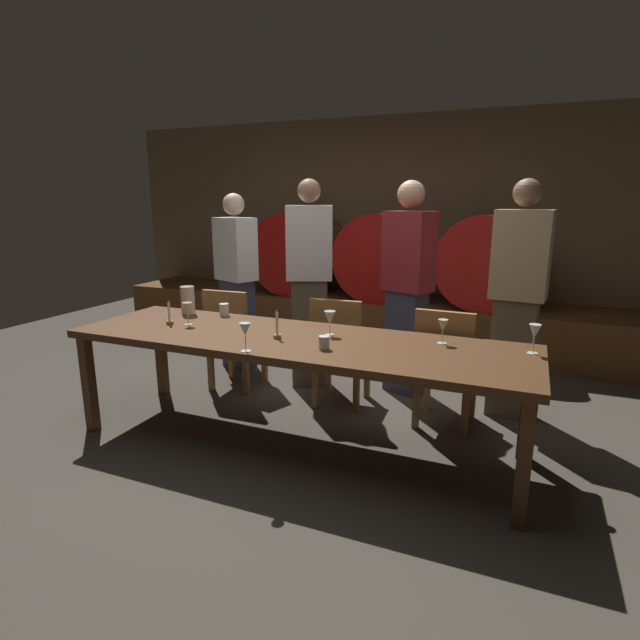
{
  "coord_description": "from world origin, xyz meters",
  "views": [
    {
      "loc": [
        1.47,
        -2.96,
        1.6
      ],
      "look_at": [
        0.26,
        -0.09,
        0.85
      ],
      "focal_mm": 28.07,
      "sensor_mm": 36.0,
      "label": 1
    }
  ],
  "objects_px": {
    "guest_far_left": "(237,281)",
    "wine_glass_center": "(330,318)",
    "wine_barrel_right": "(486,261)",
    "wine_glass_right": "(443,327)",
    "chair_center": "(339,347)",
    "cup_right": "(324,343)",
    "guest_far_right": "(517,300)",
    "wine_glass_far_left": "(187,309)",
    "guest_center_left": "(310,284)",
    "chair_left": "(233,334)",
    "guest_center_right": "(407,287)",
    "pitcher": "(188,300)",
    "candle_left": "(170,318)",
    "wine_glass_far_right": "(535,332)",
    "dining_table": "(294,346)",
    "wine_barrel_center": "(384,256)",
    "candle_right": "(277,330)",
    "cup_left": "(224,310)",
    "wine_barrel_left": "(301,253)",
    "wine_glass_left": "(245,331)",
    "chair_right": "(445,363)"
  },
  "relations": [
    {
      "from": "wine_barrel_center",
      "to": "cup_right",
      "type": "distance_m",
      "value": 2.77
    },
    {
      "from": "wine_barrel_right",
      "to": "chair_left",
      "type": "bearing_deg",
      "value": -134.86
    },
    {
      "from": "guest_far_right",
      "to": "candle_right",
      "type": "xyz_separation_m",
      "value": [
        -1.39,
        -1.11,
        -0.1
      ]
    },
    {
      "from": "wine_glass_far_left",
      "to": "cup_left",
      "type": "height_order",
      "value": "wine_glass_far_left"
    },
    {
      "from": "wine_barrel_left",
      "to": "candle_right",
      "type": "bearing_deg",
      "value": -68.12
    },
    {
      "from": "candle_right",
      "to": "wine_glass_far_left",
      "type": "bearing_deg",
      "value": 174.49
    },
    {
      "from": "wine_barrel_right",
      "to": "wine_glass_right",
      "type": "relative_size",
      "value": 6.2
    },
    {
      "from": "wine_glass_left",
      "to": "cup_left",
      "type": "bearing_deg",
      "value": 130.6
    },
    {
      "from": "wine_barrel_right",
      "to": "candle_right",
      "type": "xyz_separation_m",
      "value": [
        -1.03,
        -2.63,
        -0.2
      ]
    },
    {
      "from": "cup_left",
      "to": "wine_glass_left",
      "type": "bearing_deg",
      "value": -49.4
    },
    {
      "from": "guest_far_right",
      "to": "wine_glass_far_left",
      "type": "height_order",
      "value": "guest_far_right"
    },
    {
      "from": "wine_barrel_center",
      "to": "guest_center_right",
      "type": "bearing_deg",
      "value": -66.73
    },
    {
      "from": "wine_glass_left",
      "to": "wine_barrel_center",
      "type": "bearing_deg",
      "value": 90.11
    },
    {
      "from": "pitcher",
      "to": "guest_far_right",
      "type": "bearing_deg",
      "value": 17.56
    },
    {
      "from": "wine_barrel_left",
      "to": "guest_center_left",
      "type": "relative_size",
      "value": 0.53
    },
    {
      "from": "guest_center_right",
      "to": "wine_glass_far_right",
      "type": "relative_size",
      "value": 10.11
    },
    {
      "from": "guest_far_right",
      "to": "candle_left",
      "type": "xyz_separation_m",
      "value": [
        -2.26,
        -1.07,
        -0.11
      ]
    },
    {
      "from": "wine_barrel_center",
      "to": "wine_glass_right",
      "type": "height_order",
      "value": "wine_barrel_center"
    },
    {
      "from": "chair_left",
      "to": "chair_right",
      "type": "bearing_deg",
      "value": 175.61
    },
    {
      "from": "wine_barrel_left",
      "to": "guest_far_left",
      "type": "distance_m",
      "value": 1.35
    },
    {
      "from": "chair_center",
      "to": "cup_right",
      "type": "relative_size",
      "value": 11.01
    },
    {
      "from": "candle_left",
      "to": "cup_left",
      "type": "distance_m",
      "value": 0.43
    },
    {
      "from": "wine_barrel_center",
      "to": "guest_center_left",
      "type": "xyz_separation_m",
      "value": [
        -0.22,
        -1.52,
        -0.09
      ]
    },
    {
      "from": "chair_center",
      "to": "wine_glass_center",
      "type": "bearing_deg",
      "value": 100.78
    },
    {
      "from": "wine_barrel_left",
      "to": "guest_far_right",
      "type": "distance_m",
      "value": 2.88
    },
    {
      "from": "guest_far_right",
      "to": "wine_glass_far_left",
      "type": "distance_m",
      "value": 2.37
    },
    {
      "from": "wine_barrel_center",
      "to": "candle_left",
      "type": "bearing_deg",
      "value": -107.79
    },
    {
      "from": "cup_left",
      "to": "chair_left",
      "type": "bearing_deg",
      "value": 114.86
    },
    {
      "from": "guest_center_left",
      "to": "wine_glass_center",
      "type": "bearing_deg",
      "value": 98.77
    },
    {
      "from": "dining_table",
      "to": "guest_center_right",
      "type": "relative_size",
      "value": 1.71
    },
    {
      "from": "guest_center_left",
      "to": "wine_glass_left",
      "type": "height_order",
      "value": "guest_center_left"
    },
    {
      "from": "wine_barrel_right",
      "to": "wine_glass_far_right",
      "type": "distance_m",
      "value": 2.4
    },
    {
      "from": "candle_left",
      "to": "chair_left",
      "type": "bearing_deg",
      "value": 86.31
    },
    {
      "from": "wine_glass_right",
      "to": "cup_left",
      "type": "distance_m",
      "value": 1.67
    },
    {
      "from": "guest_center_right",
      "to": "guest_far_right",
      "type": "distance_m",
      "value": 0.87
    },
    {
      "from": "dining_table",
      "to": "pitcher",
      "type": "distance_m",
      "value": 1.11
    },
    {
      "from": "wine_barrel_right",
      "to": "chair_left",
      "type": "height_order",
      "value": "wine_barrel_right"
    },
    {
      "from": "wine_glass_far_right",
      "to": "dining_table",
      "type": "bearing_deg",
      "value": -171.2
    },
    {
      "from": "wine_barrel_left",
      "to": "wine_glass_right",
      "type": "bearing_deg",
      "value": -48.86
    },
    {
      "from": "guest_far_left",
      "to": "wine_glass_center",
      "type": "distance_m",
      "value": 1.76
    },
    {
      "from": "wine_barrel_right",
      "to": "guest_far_right",
      "type": "height_order",
      "value": "guest_far_right"
    },
    {
      "from": "wine_barrel_right",
      "to": "guest_center_right",
      "type": "relative_size",
      "value": 0.54
    },
    {
      "from": "cup_left",
      "to": "guest_far_left",
      "type": "bearing_deg",
      "value": 116.41
    },
    {
      "from": "dining_table",
      "to": "candle_right",
      "type": "bearing_deg",
      "value": -145.35
    },
    {
      "from": "guest_far_right",
      "to": "wine_glass_center",
      "type": "height_order",
      "value": "guest_far_right"
    },
    {
      "from": "wine_barrel_right",
      "to": "pitcher",
      "type": "distance_m",
      "value": 3.03
    },
    {
      "from": "chair_center",
      "to": "candle_left",
      "type": "bearing_deg",
      "value": 32.25
    },
    {
      "from": "guest_center_left",
      "to": "guest_center_right",
      "type": "height_order",
      "value": "guest_center_left"
    },
    {
      "from": "pitcher",
      "to": "wine_glass_far_left",
      "type": "height_order",
      "value": "pitcher"
    },
    {
      "from": "pitcher",
      "to": "guest_center_left",
      "type": "bearing_deg",
      "value": 46.89
    }
  ]
}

